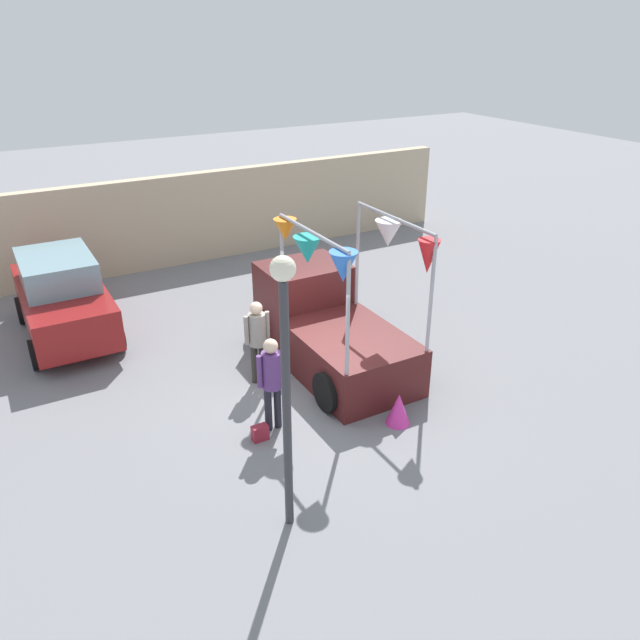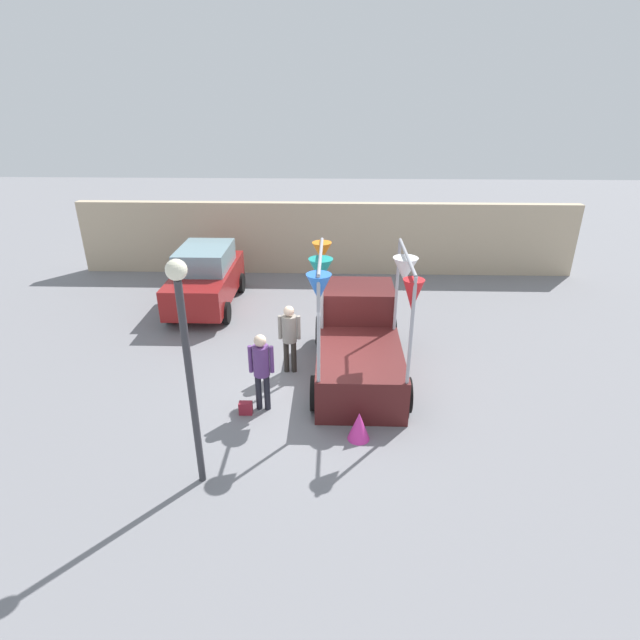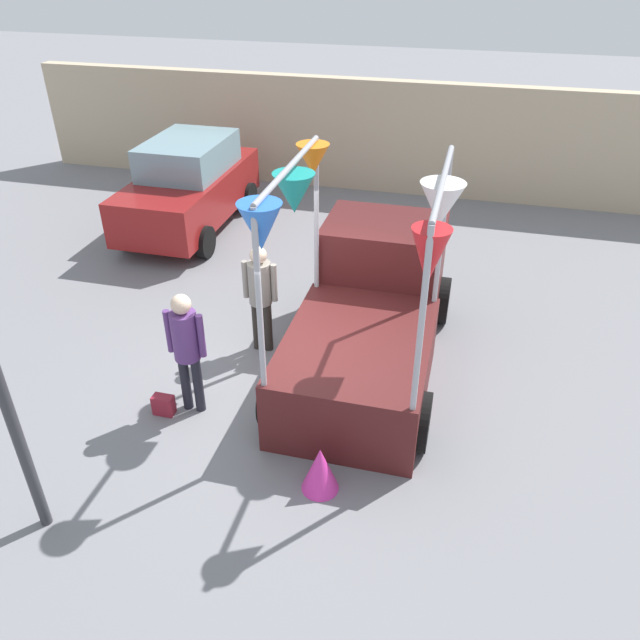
{
  "view_description": "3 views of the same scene",
  "coord_description": "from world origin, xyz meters",
  "px_view_note": "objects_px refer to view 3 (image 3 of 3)",
  "views": [
    {
      "loc": [
        -4.92,
        -9.06,
        6.51
      ],
      "look_at": [
        0.11,
        -0.13,
        1.58
      ],
      "focal_mm": 35.0,
      "sensor_mm": 36.0,
      "label": 1
    },
    {
      "loc": [
        0.33,
        -9.62,
        6.24
      ],
      "look_at": [
        0.02,
        0.42,
        1.6
      ],
      "focal_mm": 28.0,
      "sensor_mm": 36.0,
      "label": 2
    },
    {
      "loc": [
        2.1,
        -6.61,
        5.53
      ],
      "look_at": [
        0.38,
        0.14,
        1.13
      ],
      "focal_mm": 35.0,
      "sensor_mm": 36.0,
      "label": 3
    }
  ],
  "objects_px": {
    "parked_car": "(189,185)",
    "person_customer": "(186,343)",
    "vendor_truck": "(371,308)",
    "person_vendor": "(260,289)",
    "handbag": "(164,405)",
    "folded_kite_bundle_magenta": "(320,469)"
  },
  "relations": [
    {
      "from": "parked_car",
      "to": "folded_kite_bundle_magenta",
      "type": "xyz_separation_m",
      "value": [
        4.52,
        -6.56,
        -0.64
      ]
    },
    {
      "from": "handbag",
      "to": "folded_kite_bundle_magenta",
      "type": "xyz_separation_m",
      "value": [
        2.35,
        -0.76,
        0.16
      ]
    },
    {
      "from": "person_customer",
      "to": "vendor_truck",
      "type": "bearing_deg",
      "value": 40.46
    },
    {
      "from": "person_vendor",
      "to": "folded_kite_bundle_magenta",
      "type": "bearing_deg",
      "value": -58.53
    },
    {
      "from": "parked_car",
      "to": "person_customer",
      "type": "xyz_separation_m",
      "value": [
        2.51,
        -5.6,
        0.13
      ]
    },
    {
      "from": "parked_car",
      "to": "vendor_truck",
      "type": "bearing_deg",
      "value": -39.97
    },
    {
      "from": "person_customer",
      "to": "person_vendor",
      "type": "height_order",
      "value": "person_customer"
    },
    {
      "from": "person_vendor",
      "to": "handbag",
      "type": "relative_size",
      "value": 6.16
    },
    {
      "from": "parked_car",
      "to": "person_vendor",
      "type": "xyz_separation_m",
      "value": [
        2.96,
        -4.01,
        0.1
      ]
    },
    {
      "from": "vendor_truck",
      "to": "folded_kite_bundle_magenta",
      "type": "distance_m",
      "value": 2.78
    },
    {
      "from": "vendor_truck",
      "to": "handbag",
      "type": "bearing_deg",
      "value": -140.92
    },
    {
      "from": "parked_car",
      "to": "folded_kite_bundle_magenta",
      "type": "bearing_deg",
      "value": -55.44
    },
    {
      "from": "person_vendor",
      "to": "folded_kite_bundle_magenta",
      "type": "relative_size",
      "value": 2.87
    },
    {
      "from": "vendor_truck",
      "to": "person_customer",
      "type": "height_order",
      "value": "vendor_truck"
    },
    {
      "from": "vendor_truck",
      "to": "person_vendor",
      "type": "xyz_separation_m",
      "value": [
        -1.62,
        -0.17,
        0.17
      ]
    },
    {
      "from": "parked_car",
      "to": "handbag",
      "type": "xyz_separation_m",
      "value": [
        2.16,
        -5.8,
        -0.8
      ]
    },
    {
      "from": "person_customer",
      "to": "folded_kite_bundle_magenta",
      "type": "xyz_separation_m",
      "value": [
        2.0,
        -0.96,
        -0.77
      ]
    },
    {
      "from": "person_vendor",
      "to": "folded_kite_bundle_magenta",
      "type": "xyz_separation_m",
      "value": [
        1.56,
        -2.54,
        -0.75
      ]
    },
    {
      "from": "person_customer",
      "to": "person_vendor",
      "type": "distance_m",
      "value": 1.65
    },
    {
      "from": "handbag",
      "to": "person_customer",
      "type": "bearing_deg",
      "value": 29.74
    },
    {
      "from": "vendor_truck",
      "to": "parked_car",
      "type": "xyz_separation_m",
      "value": [
        -4.58,
        3.84,
        0.07
      ]
    },
    {
      "from": "person_customer",
      "to": "person_vendor",
      "type": "bearing_deg",
      "value": 74.37
    }
  ]
}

